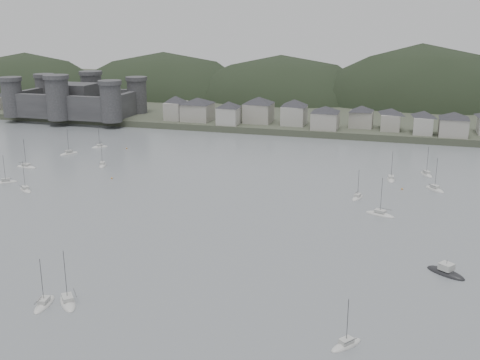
% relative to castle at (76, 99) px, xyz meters
% --- Properties ---
extents(ground, '(900.00, 900.00, 0.00)m').
position_rel_castle_xyz_m(ground, '(120.00, -179.80, -10.96)').
color(ground, slate).
rests_on(ground, ground).
extents(far_shore_land, '(900.00, 250.00, 3.00)m').
position_rel_castle_xyz_m(far_shore_land, '(120.00, 115.20, -9.46)').
color(far_shore_land, '#383D2D').
rests_on(far_shore_land, ground).
extents(forested_ridge, '(851.55, 103.94, 102.57)m').
position_rel_castle_xyz_m(forested_ridge, '(124.83, 89.60, -22.25)').
color(forested_ridge, black).
rests_on(forested_ridge, ground).
extents(castle, '(66.00, 43.00, 20.00)m').
position_rel_castle_xyz_m(castle, '(0.00, 0.00, 0.00)').
color(castle, '#333336').
rests_on(castle, far_shore_land).
extents(waterfront_town, '(451.48, 28.46, 12.92)m').
position_rel_castle_xyz_m(waterfront_town, '(170.59, 3.54, -2.30)').
color(waterfront_town, '#9D9B90').
rests_on(waterfront_town, far_shore_land).
extents(sailboat_lead, '(8.35, 3.24, 11.19)m').
position_rel_castle_xyz_m(sailboat_lead, '(35.53, -90.95, -10.79)').
color(sailboat_lead, beige).
rests_on(sailboat_lead, ground).
extents(moored_fleet, '(210.91, 152.09, 12.81)m').
position_rel_castle_xyz_m(moored_fleet, '(124.78, -121.30, -10.79)').
color(moored_fleet, beige).
rests_on(moored_fleet, ground).
extents(motor_launch_near, '(9.07, 7.70, 4.10)m').
position_rel_castle_xyz_m(motor_launch_near, '(176.35, -141.53, -10.68)').
color(motor_launch_near, black).
rests_on(motor_launch_near, ground).
extents(mooring_buoys, '(169.00, 104.17, 0.70)m').
position_rel_castle_xyz_m(mooring_buoys, '(103.55, -102.93, -10.81)').
color(mooring_buoys, '#C08340').
rests_on(mooring_buoys, ground).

